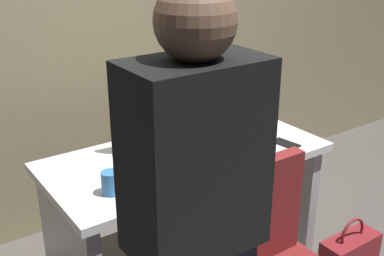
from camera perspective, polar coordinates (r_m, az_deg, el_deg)
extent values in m
cube|color=white|center=(2.42, -0.68, -3.38)|extent=(1.40, 0.68, 0.04)
cube|color=#B2B2B7|center=(2.95, 9.75, -6.69)|extent=(0.06, 0.60, 0.69)
cube|color=maroon|center=(1.95, 8.00, -9.70)|extent=(0.40, 0.06, 0.44)
cube|color=black|center=(1.38, 0.34, -3.62)|extent=(0.40, 0.24, 0.58)
sphere|color=brown|center=(1.27, 0.38, 12.48)|extent=(0.22, 0.22, 0.22)
cube|color=silver|center=(2.50, -1.45, -1.81)|extent=(0.21, 0.16, 0.02)
cube|color=silver|center=(2.48, -1.46, -0.80)|extent=(0.04, 0.03, 0.08)
cube|color=silver|center=(2.40, -1.51, 4.05)|extent=(0.54, 0.08, 0.36)
cube|color=black|center=(2.39, -1.26, 3.96)|extent=(0.50, 0.05, 0.32)
cube|color=#262626|center=(2.32, -1.45, -3.71)|extent=(0.43, 0.14, 0.02)
ellipsoid|color=white|center=(2.47, 4.50, -1.88)|extent=(0.06, 0.10, 0.03)
cylinder|color=#3372B2|center=(2.05, -9.58, -6.38)|extent=(0.08, 0.08, 0.10)
cube|color=#338C59|center=(2.70, 6.28, 0.16)|extent=(0.18, 0.13, 0.04)
cube|color=beige|center=(2.68, 5.99, 0.93)|extent=(0.18, 0.17, 0.04)
cube|color=#3359A5|center=(2.67, 6.32, 1.57)|extent=(0.19, 0.13, 0.03)
cube|color=black|center=(2.66, 6.10, 2.21)|extent=(0.20, 0.14, 0.03)
cube|color=gold|center=(2.64, 6.23, 2.79)|extent=(0.21, 0.19, 0.04)
cube|color=white|center=(2.62, 6.39, 3.46)|extent=(0.18, 0.18, 0.04)
cube|color=black|center=(2.55, 10.99, -1.81)|extent=(0.09, 0.15, 0.01)
torus|color=maroon|center=(2.71, 18.35, -11.67)|extent=(0.18, 0.02, 0.18)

